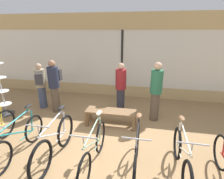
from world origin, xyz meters
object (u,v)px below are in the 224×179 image
object	(u,v)px
customer_near_rack	(121,87)
bicycle_left	(19,140)
customer_near_bench	(41,85)
bicycle_center	(94,150)
accessory_rack	(2,93)
bicycle_center_left	(55,142)
bicycle_center_right	(136,153)
customer_by_window	(54,85)
bicycle_right	(182,157)
customer_mid_floor	(156,91)
display_bench	(111,113)

from	to	relation	value
customer_near_rack	bicycle_left	bearing A→B (deg)	-125.21
bicycle_left	customer_near_bench	size ratio (longest dim) A/B	1.12
bicycle_center	customer_near_rack	world-z (taller)	customer_near_rack
customer_near_rack	accessory_rack	bearing A→B (deg)	-165.51
bicycle_center_left	bicycle_center_right	world-z (taller)	bicycle_center_left
accessory_rack	bicycle_center	bearing A→B (deg)	-25.59
accessory_rack	customer_by_window	bearing A→B (deg)	19.67
accessory_rack	bicycle_center_left	bearing A→B (deg)	-31.32
bicycle_center	customer_near_rack	xyz separation A→B (m)	(0.14, 2.59, 0.46)
customer_near_bench	bicycle_center_left	bearing A→B (deg)	-53.33
bicycle_left	customer_near_rack	bearing A→B (deg)	54.79
bicycle_center_left	accessory_rack	xyz separation A→B (m)	(-2.61, 1.59, 0.32)
bicycle_right	customer_near_rack	size ratio (longest dim) A/B	1.03
bicycle_center	accessory_rack	world-z (taller)	accessory_rack
bicycle_center	customer_near_bench	distance (m)	3.51
customer_by_window	customer_mid_floor	size ratio (longest dim) A/B	0.98
accessory_rack	display_bench	bearing A→B (deg)	-0.31
bicycle_right	customer_by_window	size ratio (longest dim) A/B	0.98
bicycle_center_left	bicycle_center	distance (m)	0.86
accessory_rack	customer_near_rack	size ratio (longest dim) A/B	1.08
display_bench	customer_near_rack	xyz separation A→B (m)	(0.13, 0.95, 0.48)
customer_near_rack	customer_mid_floor	size ratio (longest dim) A/B	0.93
bicycle_center	bicycle_right	bearing A→B (deg)	4.48
display_bench	customer_by_window	bearing A→B (deg)	164.21
bicycle_center_right	bicycle_right	bearing A→B (deg)	5.38
bicycle_center	bicycle_center_right	bearing A→B (deg)	3.58
bicycle_center_right	display_bench	xyz separation A→B (m)	(-0.81, 1.59, -0.03)
bicycle_right	customer_near_bench	size ratio (longest dim) A/B	1.08
bicycle_center	accessory_rack	size ratio (longest dim) A/B	1.00
customer_near_bench	bicycle_center	bearing A→B (deg)	-42.70
bicycle_center	customer_by_window	world-z (taller)	customer_by_window
bicycle_right	customer_by_window	distance (m)	4.19
customer_mid_floor	bicycle_center	bearing A→B (deg)	-118.90
customer_mid_floor	bicycle_center_left	bearing A→B (deg)	-134.13
bicycle_center_right	accessory_rack	size ratio (longest dim) A/B	0.98
customer_by_window	bicycle_center_left	bearing A→B (deg)	-62.50
customer_mid_floor	customer_near_bench	bearing A→B (deg)	177.69
accessory_rack	bicycle_left	bearing A→B (deg)	-42.17
bicycle_center	display_bench	bearing A→B (deg)	89.80
bicycle_center_right	customer_near_rack	size ratio (longest dim) A/B	1.06
bicycle_center	bicycle_center_right	distance (m)	0.82
bicycle_center_right	accessory_rack	xyz separation A→B (m)	(-4.28, 1.61, 0.32)
bicycle_left	display_bench	bearing A→B (deg)	43.89
accessory_rack	customer_mid_floor	bearing A→B (deg)	6.73
bicycle_right	customer_mid_floor	bearing A→B (deg)	101.52
customer_by_window	bicycle_center	bearing A→B (deg)	-48.23
accessory_rack	display_bench	xyz separation A→B (m)	(3.47, -0.02, -0.35)
bicycle_center_left	accessory_rack	bearing A→B (deg)	148.68
bicycle_center_left	bicycle_center_right	xyz separation A→B (m)	(1.67, -0.02, 0.00)
bicycle_left	customer_mid_floor	world-z (taller)	customer_mid_floor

